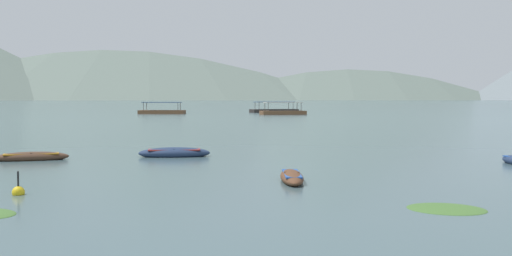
{
  "coord_description": "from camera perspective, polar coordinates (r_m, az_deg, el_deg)",
  "views": [
    {
      "loc": [
        1.89,
        -6.04,
        3.1
      ],
      "look_at": [
        0.57,
        51.85,
        0.18
      ],
      "focal_mm": 41.56,
      "sensor_mm": 36.0,
      "label": 1
    }
  ],
  "objects": [
    {
      "name": "mountain_1",
      "position": [
        1794.95,
        -21.95,
        7.8
      ],
      "size": [
        1421.02,
        1421.02,
        327.35
      ],
      "primitive_type": "cone",
      "color": "#56665B",
      "rests_on": "ground"
    },
    {
      "name": "weed_patch_0",
      "position": [
        34.17,
        -8.4,
        -2.35
      ],
      "size": [
        2.69,
        2.81,
        0.14
      ],
      "primitive_type": "ellipsoid",
      "rotation": [
        0.0,
        0.0,
        2.42
      ],
      "color": "#477033",
      "rests_on": "ground"
    },
    {
      "name": "mountain_3",
      "position": [
        1366.02,
        6.9,
        8.11
      ],
      "size": [
        870.9,
        870.9,
        255.99
      ],
      "primitive_type": "cone",
      "color": "slate",
      "rests_on": "ground"
    },
    {
      "name": "mountain_2",
      "position": [
        1438.99,
        -10.18,
        8.36
      ],
      "size": [
        1156.26,
        1156.26,
        283.14
      ],
      "primitive_type": "cone",
      "color": "slate",
      "rests_on": "ground"
    },
    {
      "name": "weed_patch_2",
      "position": [
        17.51,
        17.86,
        -7.44
      ],
      "size": [
        2.67,
        2.46,
        0.14
      ],
      "primitive_type": "ellipsoid",
      "rotation": [
        0.0,
        0.0,
        1.23
      ],
      "color": "#477033",
      "rests_on": "ground"
    },
    {
      "name": "ferry_2",
      "position": [
        112.57,
        2.6,
        1.53
      ],
      "size": [
        9.04,
        5.43,
        2.54
      ],
      "color": "brown",
      "rests_on": "ground"
    },
    {
      "name": "mountain_4",
      "position": [
        1630.6,
        21.02,
        6.64
      ],
      "size": [
        729.88,
        729.88,
        230.67
      ],
      "primitive_type": "cone",
      "color": "slate",
      "rests_on": "ground"
    },
    {
      "name": "rowboat_3",
      "position": [
        31.63,
        -20.81,
        -2.62
      ],
      "size": [
        3.71,
        2.1,
        0.53
      ],
      "color": "#4C3323",
      "rests_on": "ground"
    },
    {
      "name": "ferry_0",
      "position": [
        119.46,
        -9.03,
        1.57
      ],
      "size": [
        9.07,
        3.82,
        2.54
      ],
      "color": "brown",
      "rests_on": "ground"
    },
    {
      "name": "ferry_1",
      "position": [
        129.04,
        1.75,
        1.7
      ],
      "size": [
        10.92,
        6.88,
        2.54
      ],
      "color": "#2D2826",
      "rests_on": "ground"
    },
    {
      "name": "mooring_buoy",
      "position": [
        20.56,
        -21.9,
        -5.73
      ],
      "size": [
        0.4,
        0.4,
        0.88
      ],
      "color": "yellow",
      "rests_on": "ground"
    },
    {
      "name": "ground_plane",
      "position": [
        1506.05,
        1.23,
        2.76
      ],
      "size": [
        6000.0,
        6000.0,
        0.0
      ],
      "primitive_type": "plane",
      "color": "#476066"
    },
    {
      "name": "rowboat_0",
      "position": [
        31.73,
        -7.87,
        -2.39
      ],
      "size": [
        3.91,
        1.73,
        0.62
      ],
      "color": "navy",
      "rests_on": "ground"
    },
    {
      "name": "rowboat_7",
      "position": [
        22.23,
        3.46,
        -4.74
      ],
      "size": [
        0.96,
        3.48,
        0.47
      ],
      "color": "brown",
      "rests_on": "ground"
    }
  ]
}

